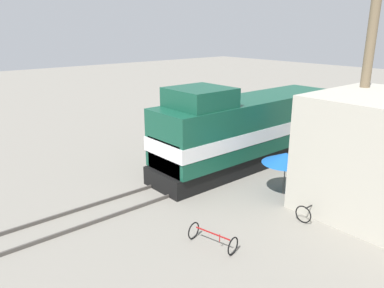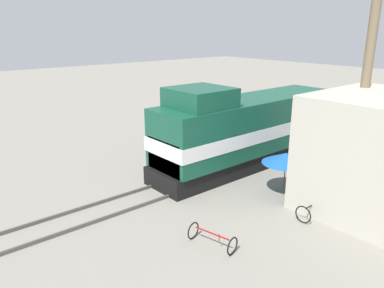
# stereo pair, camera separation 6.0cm
# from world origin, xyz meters

# --- Properties ---
(ground_plane) EXTENTS (120.00, 120.00, 0.00)m
(ground_plane) POSITION_xyz_m (0.00, 0.00, 0.00)
(ground_plane) COLOR gray
(rail_near) EXTENTS (0.08, 34.19, 0.15)m
(rail_near) POSITION_xyz_m (-0.72, 0.00, 0.07)
(rail_near) COLOR #4C4742
(rail_near) RESTS_ON ground_plane
(rail_far) EXTENTS (0.08, 34.19, 0.15)m
(rail_far) POSITION_xyz_m (0.72, 0.00, 0.07)
(rail_far) COLOR #4C4742
(rail_far) RESTS_ON ground_plane
(locomotive) EXTENTS (2.97, 12.59, 4.73)m
(locomotive) POSITION_xyz_m (0.00, 1.82, 2.02)
(locomotive) COLOR black
(locomotive) RESTS_ON ground_plane
(utility_pole) EXTENTS (1.80, 0.42, 11.59)m
(utility_pole) POSITION_xyz_m (5.59, 3.37, 5.85)
(utility_pole) COLOR #726047
(utility_pole) RESTS_ON ground_plane
(vendor_umbrella) EXTENTS (2.17, 2.17, 2.05)m
(vendor_umbrella) POSITION_xyz_m (3.90, 0.22, 1.80)
(vendor_umbrella) COLOR #4C4C4C
(vendor_umbrella) RESTS_ON ground_plane
(billboard_sign) EXTENTS (2.25, 0.12, 3.46)m
(billboard_sign) POSITION_xyz_m (4.06, 3.57, 2.56)
(billboard_sign) COLOR #595959
(billboard_sign) RESTS_ON ground_plane
(shrub_cluster) EXTENTS (0.71, 0.71, 0.71)m
(shrub_cluster) POSITION_xyz_m (4.63, 0.63, 0.35)
(shrub_cluster) COLOR #388C38
(shrub_cluster) RESTS_ON ground_plane
(person_bystander) EXTENTS (0.34, 0.34, 1.80)m
(person_bystander) POSITION_xyz_m (4.94, -0.58, 0.98)
(person_bystander) COLOR #2D3347
(person_bystander) RESTS_ON ground_plane
(bicycle) EXTENTS (0.74, 1.93, 0.72)m
(bicycle) POSITION_xyz_m (6.04, -0.45, 0.37)
(bicycle) COLOR black
(bicycle) RESTS_ON ground_plane
(bicycle_spare) EXTENTS (1.84, 1.02, 0.66)m
(bicycle_spare) POSITION_xyz_m (4.94, -5.32, 0.34)
(bicycle_spare) COLOR black
(bicycle_spare) RESTS_ON ground_plane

